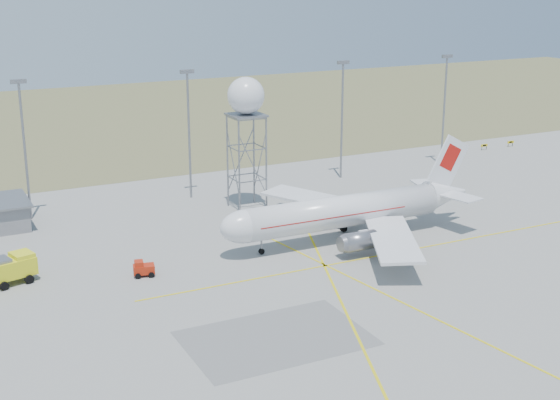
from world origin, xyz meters
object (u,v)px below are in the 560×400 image
airliner_main (346,212)px  radar_tower (246,136)px  fire_truck (0,273)px  baggage_tug (144,270)px

airliner_main → radar_tower: size_ratio=1.90×
fire_truck → baggage_tug: 16.34m
airliner_main → radar_tower: (-5.77, 19.58, 7.29)m
radar_tower → fire_truck: (-38.32, -15.54, -9.65)m
airliner_main → fire_truck: bearing=-4.8°
baggage_tug → radar_tower: bearing=54.0°
airliner_main → baggage_tug: bearing=1.0°
fire_truck → airliner_main: bearing=-20.5°
radar_tower → fire_truck: radar_tower is taller
airliner_main → fire_truck: 44.33m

